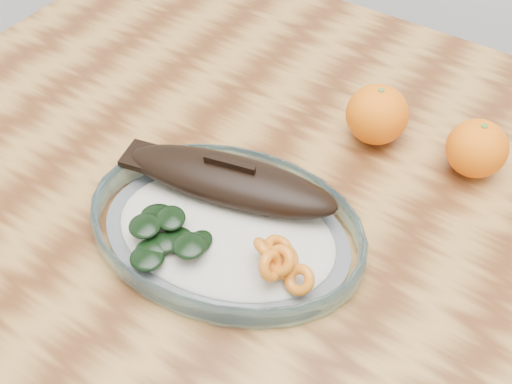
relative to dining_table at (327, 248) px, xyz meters
The scene contains 4 objects.
dining_table is the anchor object (origin of this frame).
plated_meal 0.18m from the dining_table, 121.17° to the right, with size 0.65×0.65×0.08m.
orange_left 0.18m from the dining_table, 93.91° to the left, with size 0.08×0.08×0.08m, color #FF4405.
orange_right 0.22m from the dining_table, 47.92° to the left, with size 0.07×0.07×0.07m, color #FF4405.
Camera 1 is at (0.21, -0.48, 1.30)m, focal length 45.00 mm.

